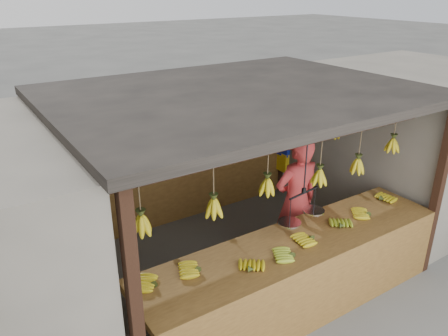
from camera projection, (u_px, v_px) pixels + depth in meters
ground at (236, 262)px, 6.01m from camera, size 80.00×80.00×0.00m
stall at (223, 118)px, 5.50m from camera, size 4.30×3.30×2.40m
neighbor_right at (412, 137)px, 7.38m from camera, size 3.00×3.00×2.30m
counter at (304, 261)px, 4.81m from camera, size 3.85×0.87×0.96m
hanging_bananas at (238, 152)px, 5.36m from camera, size 3.61×2.23×0.40m
balance_scale at (302, 212)px, 4.89m from camera, size 0.66×0.31×0.90m
vendor at (296, 201)px, 5.74m from camera, size 0.70×0.50×1.80m
bag_bundles at (284, 141)px, 7.64m from camera, size 0.08×0.26×1.14m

